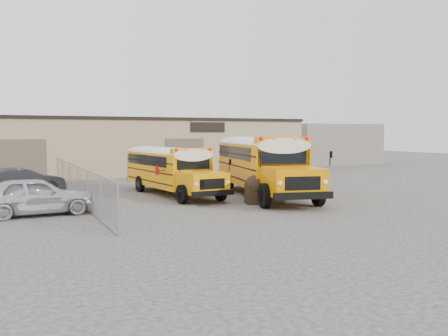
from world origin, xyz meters
name	(u,v)px	position (x,y,z in m)	size (l,w,h in m)	color
ground	(213,203)	(0.00, 0.00, 0.00)	(120.00, 120.00, 0.00)	#353230
warehouse	(120,145)	(0.00, 19.99, 2.37)	(30.20, 10.20, 4.67)	#9C8560
chainlink_fence	(78,184)	(-6.00, 3.00, 0.90)	(0.07, 18.07, 1.81)	gray
distant_building_right	(324,144)	(24.00, 24.00, 2.20)	(10.00, 8.00, 4.40)	gray
school_bus_left	(136,162)	(-1.35, 9.65, 1.55)	(3.13, 9.34, 2.68)	#FFA407
school_bus_right	(233,155)	(5.05, 8.32, 1.90)	(4.91, 11.52, 3.28)	orange
tarp_bundle	(255,189)	(1.75, -1.17, 0.72)	(1.14, 1.08, 1.41)	black
car_silver	(35,196)	(-8.22, -0.39, 0.81)	(1.92, 4.77, 1.63)	silver
car_dark	(22,181)	(-8.38, 7.45, 0.75)	(1.59, 4.55, 1.50)	black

